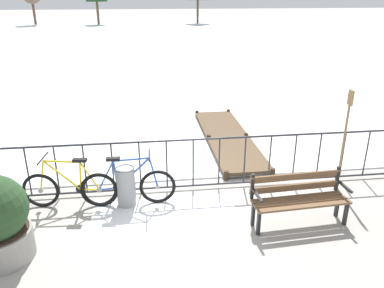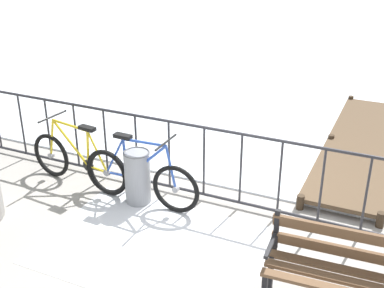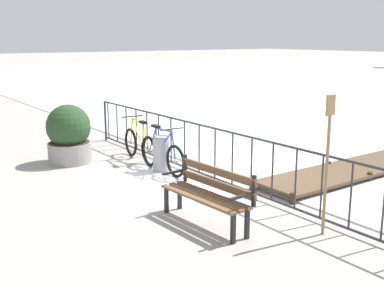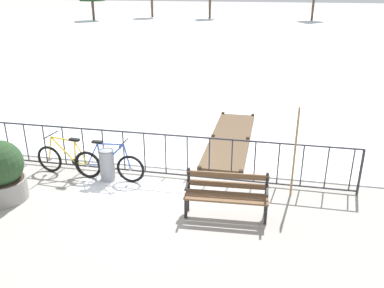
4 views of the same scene
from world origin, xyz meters
name	(u,v)px [view 3 (image 3 of 4)]	position (x,y,z in m)	size (l,w,h in m)	color
ground_plane	(207,179)	(0.00, 0.00, 0.00)	(160.00, 160.00, 0.00)	#9E9991
snow_patch	(145,185)	(-0.35, -1.20, 0.00)	(2.54, 1.85, 0.01)	white
railing_fence	(207,151)	(0.00, 0.00, 0.56)	(9.06, 0.06, 1.07)	#2D2D33
bicycle_near_railing	(162,154)	(-0.98, -0.42, 0.37)	(1.71, 0.52, 0.97)	black
bicycle_second	(140,145)	(-2.01, -0.36, 0.37)	(1.71, 0.52, 0.97)	black
park_bench	(209,190)	(1.83, -1.36, 0.51)	(1.63, 0.58, 0.89)	brown
planter_with_shrub	(69,135)	(-2.80, -1.69, 0.63)	(0.97, 0.97, 1.30)	gray
trash_bin	(161,154)	(-1.02, -0.41, 0.37)	(0.35, 0.35, 0.73)	gray
oar_upright	(327,156)	(3.10, -0.30, 1.14)	(0.04, 0.16, 1.98)	#937047
wooden_dock	(348,170)	(1.48, 2.44, 0.12)	(1.10, 4.38, 0.20)	brown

